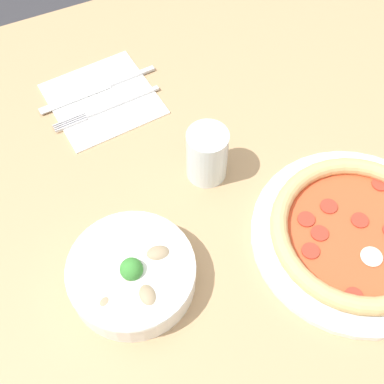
{
  "coord_description": "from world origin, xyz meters",
  "views": [
    {
      "loc": [
        -0.28,
        0.24,
        1.45
      ],
      "look_at": [
        0.12,
        0.06,
        0.76
      ],
      "focal_mm": 50.0,
      "sensor_mm": 36.0,
      "label": 1
    }
  ],
  "objects_px": {
    "pizza": "(357,233)",
    "bowl": "(132,274)",
    "knife": "(103,87)",
    "fork": "(109,107)",
    "glass": "(207,155)"
  },
  "relations": [
    {
      "from": "pizza",
      "to": "bowl",
      "type": "bearing_deg",
      "value": 77.34
    },
    {
      "from": "pizza",
      "to": "knife",
      "type": "height_order",
      "value": "pizza"
    },
    {
      "from": "fork",
      "to": "glass",
      "type": "distance_m",
      "value": 0.22
    },
    {
      "from": "pizza",
      "to": "bowl",
      "type": "height_order",
      "value": "bowl"
    },
    {
      "from": "knife",
      "to": "glass",
      "type": "relative_size",
      "value": 2.35
    },
    {
      "from": "pizza",
      "to": "bowl",
      "type": "xyz_separation_m",
      "value": [
        0.07,
        0.32,
        0.01
      ]
    },
    {
      "from": "glass",
      "to": "knife",
      "type": "bearing_deg",
      "value": 20.55
    },
    {
      "from": "fork",
      "to": "glass",
      "type": "relative_size",
      "value": 2.1
    },
    {
      "from": "fork",
      "to": "glass",
      "type": "xyz_separation_m",
      "value": [
        -0.19,
        -0.1,
        0.04
      ]
    },
    {
      "from": "pizza",
      "to": "knife",
      "type": "relative_size",
      "value": 1.4
    },
    {
      "from": "bowl",
      "to": "fork",
      "type": "xyz_separation_m",
      "value": [
        0.32,
        -0.08,
        -0.02
      ]
    },
    {
      "from": "pizza",
      "to": "fork",
      "type": "relative_size",
      "value": 1.56
    },
    {
      "from": "pizza",
      "to": "glass",
      "type": "height_order",
      "value": "glass"
    },
    {
      "from": "fork",
      "to": "bowl",
      "type": "bearing_deg",
      "value": 72.07
    },
    {
      "from": "pizza",
      "to": "knife",
      "type": "distance_m",
      "value": 0.5
    }
  ]
}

